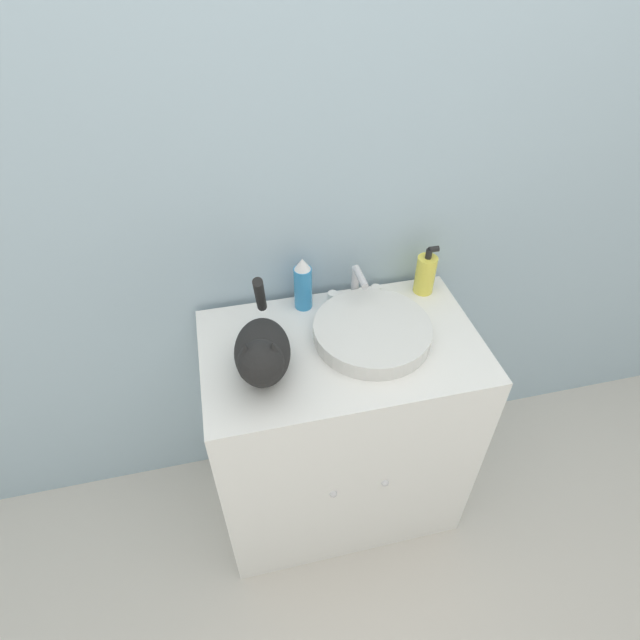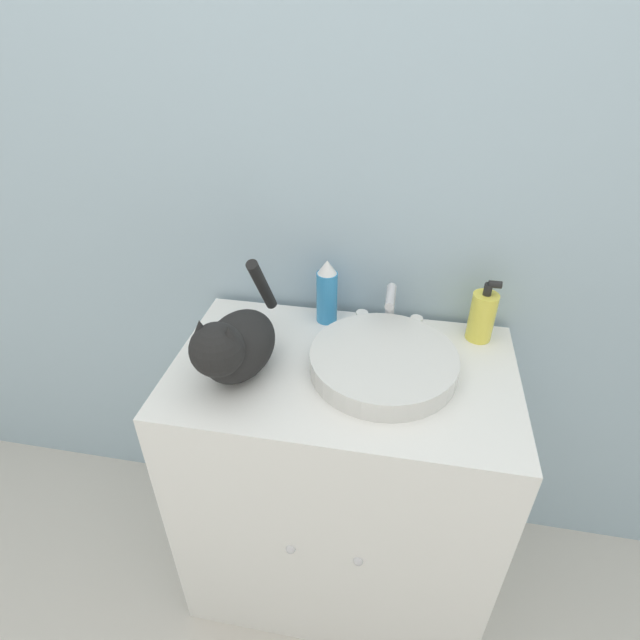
# 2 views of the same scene
# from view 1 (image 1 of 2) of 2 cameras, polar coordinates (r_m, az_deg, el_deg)

# --- Properties ---
(ground_plane) EXTENTS (8.00, 8.00, 0.00)m
(ground_plane) POSITION_cam_1_polar(r_m,az_deg,el_deg) (1.98, 3.77, -25.03)
(ground_plane) COLOR beige
(wall_back) EXTENTS (6.00, 0.05, 2.50)m
(wall_back) POSITION_cam_1_polar(r_m,az_deg,el_deg) (1.42, -0.07, 18.03)
(wall_back) COLOR #9EB7C6
(wall_back) RESTS_ON ground_plane
(vanity_cabinet) EXTENTS (0.81, 0.50, 0.82)m
(vanity_cabinet) POSITION_cam_1_polar(r_m,az_deg,el_deg) (1.74, 2.13, -12.47)
(vanity_cabinet) COLOR white
(vanity_cabinet) RESTS_ON ground_plane
(sink_basin) EXTENTS (0.34, 0.34, 0.05)m
(sink_basin) POSITION_cam_1_polar(r_m,az_deg,el_deg) (1.44, 5.98, -1.30)
(sink_basin) COLOR silver
(sink_basin) RESTS_ON vanity_cabinet
(faucet) EXTENTS (0.17, 0.11, 0.13)m
(faucet) POSITION_cam_1_polar(r_m,az_deg,el_deg) (1.54, 4.14, 3.89)
(faucet) COLOR silver
(faucet) RESTS_ON vanity_cabinet
(cat) EXTENTS (0.18, 0.35, 0.24)m
(cat) POSITION_cam_1_polar(r_m,az_deg,el_deg) (1.29, -6.65, -3.76)
(cat) COLOR black
(cat) RESTS_ON vanity_cabinet
(soap_bottle) EXTENTS (0.06, 0.06, 0.17)m
(soap_bottle) POSITION_cam_1_polar(r_m,az_deg,el_deg) (1.61, 11.96, 5.20)
(soap_bottle) COLOR #EADB4C
(soap_bottle) RESTS_ON vanity_cabinet
(spray_bottle) EXTENTS (0.05, 0.05, 0.18)m
(spray_bottle) POSITION_cam_1_polar(r_m,az_deg,el_deg) (1.50, -1.96, 4.12)
(spray_bottle) COLOR #338CCC
(spray_bottle) RESTS_ON vanity_cabinet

